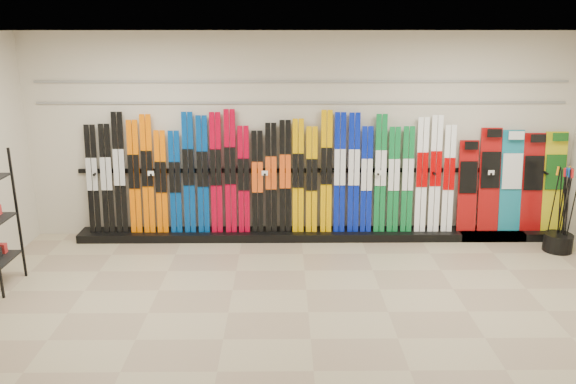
{
  "coord_description": "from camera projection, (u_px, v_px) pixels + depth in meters",
  "views": [
    {
      "loc": [
        -0.28,
        -5.59,
        3.04
      ],
      "look_at": [
        -0.22,
        1.0,
        1.1
      ],
      "focal_mm": 35.0,
      "sensor_mm": 36.0,
      "label": 1
    }
  ],
  "objects": [
    {
      "name": "floor",
      "position": [
        308.0,
        312.0,
        6.23
      ],
      "size": [
        8.0,
        8.0,
        0.0
      ],
      "primitive_type": "plane",
      "color": "gray",
      "rests_on": "ground"
    },
    {
      "name": "back_wall",
      "position": [
        302.0,
        137.0,
        8.2
      ],
      "size": [
        8.0,
        0.0,
        8.0
      ],
      "primitive_type": "plane",
      "rotation": [
        1.57,
        0.0,
        0.0
      ],
      "color": "beige",
      "rests_on": "floor"
    },
    {
      "name": "ceiling",
      "position": [
        312.0,
        32.0,
        5.38
      ],
      "size": [
        8.0,
        8.0,
        0.0
      ],
      "primitive_type": "plane",
      "rotation": [
        3.14,
        0.0,
        0.0
      ],
      "color": "silver",
      "rests_on": "back_wall"
    },
    {
      "name": "ski_rack_base",
      "position": [
        317.0,
        234.0,
        8.4
      ],
      "size": [
        8.0,
        0.4,
        0.12
      ],
      "primitive_type": "cube",
      "color": "black",
      "rests_on": "floor"
    },
    {
      "name": "skis",
      "position": [
        271.0,
        177.0,
        8.18
      ],
      "size": [
        5.38,
        0.2,
        1.8
      ],
      "color": "black",
      "rests_on": "ski_rack_base"
    },
    {
      "name": "snowboards",
      "position": [
        513.0,
        182.0,
        8.27
      ],
      "size": [
        1.58,
        0.24,
        1.52
      ],
      "color": "#990C0C",
      "rests_on": "ski_rack_base"
    },
    {
      "name": "pole_bin",
      "position": [
        558.0,
        242.0,
        7.91
      ],
      "size": [
        0.39,
        0.39,
        0.25
      ],
      "primitive_type": "cylinder",
      "color": "black",
      "rests_on": "floor"
    },
    {
      "name": "ski_poles",
      "position": [
        563.0,
        209.0,
        7.8
      ],
      "size": [
        0.29,
        0.27,
        1.18
      ],
      "color": "black",
      "rests_on": "pole_bin"
    },
    {
      "name": "slatwall_rail_0",
      "position": [
        302.0,
        103.0,
        8.04
      ],
      "size": [
        7.6,
        0.02,
        0.03
      ],
      "primitive_type": "cube",
      "color": "gray",
      "rests_on": "back_wall"
    },
    {
      "name": "slatwall_rail_1",
      "position": [
        302.0,
        82.0,
        7.96
      ],
      "size": [
        7.6,
        0.02,
        0.03
      ],
      "primitive_type": "cube",
      "color": "gray",
      "rests_on": "back_wall"
    }
  ]
}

